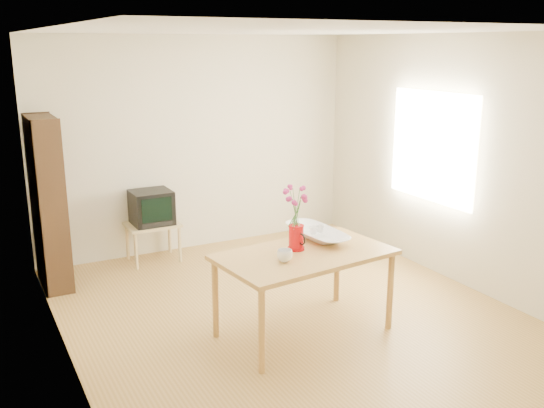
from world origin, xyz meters
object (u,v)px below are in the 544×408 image
mug (285,256)px  television (151,207)px  table (305,261)px  bowl (317,213)px  pitcher (296,238)px

mug → television: 2.57m
mug → television: bearing=-107.7°
table → television: (-0.63, 2.42, -0.01)m
television → bowl: bearing=-66.8°
bowl → table: bearing=-136.1°
pitcher → table: bearing=-81.0°
table → pitcher: bearing=98.5°
table → mug: mug is taller
table → bowl: 0.53m
bowl → mug: bearing=-144.3°
pitcher → television: bearing=98.6°
table → bowl: bearing=37.5°
pitcher → mug: size_ratio=1.74×
pitcher → mug: bearing=-143.1°
pitcher → bowl: bowl is taller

